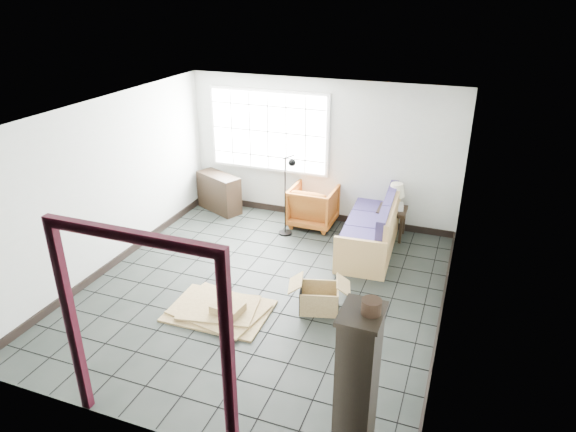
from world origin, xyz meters
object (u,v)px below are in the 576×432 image
at_px(armchair, 313,204).
at_px(side_table, 392,214).
at_px(futon_sofa, 374,230).
at_px(tall_shelf, 357,390).

xyz_separation_m(armchair, side_table, (1.43, 0.00, 0.02)).
height_order(futon_sofa, tall_shelf, tall_shelf).
bearing_deg(futon_sofa, tall_shelf, -83.86).
xyz_separation_m(armchair, tall_shelf, (1.93, -4.80, 0.43)).
bearing_deg(futon_sofa, side_table, 66.23).
bearing_deg(armchair, futon_sofa, 157.35).
height_order(side_table, tall_shelf, tall_shelf).
distance_m(armchair, side_table, 1.43).
bearing_deg(futon_sofa, armchair, 153.65).
bearing_deg(armchair, tall_shelf, 112.44).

